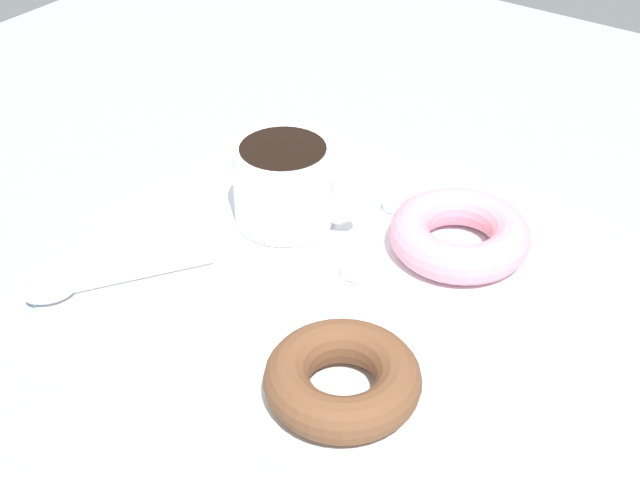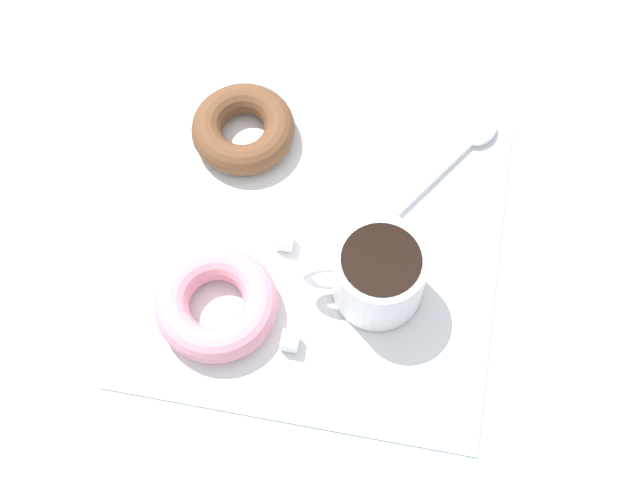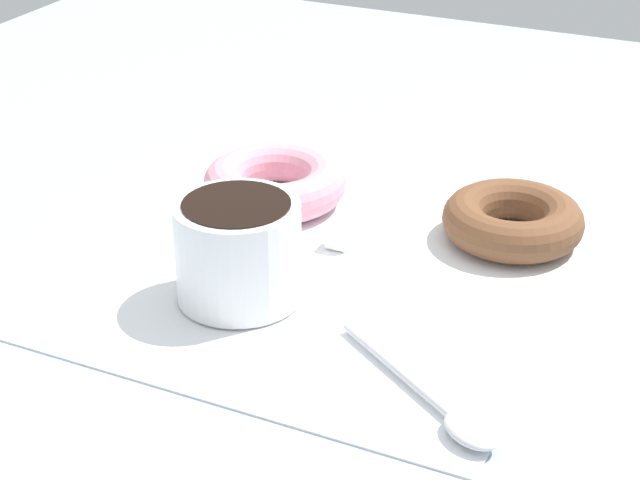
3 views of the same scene
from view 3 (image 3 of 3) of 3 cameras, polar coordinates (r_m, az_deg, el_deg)
ground_plane at (r=72.81cm, az=1.78°, el=-2.29°), size 120.00×120.00×2.00cm
napkin at (r=72.19cm, az=-0.00°, el=-1.51°), size 32.62×32.62×0.30cm
coffee_cup at (r=67.37cm, az=-4.35°, el=-0.40°), size 10.61×8.00×6.62cm
donut_near_cup at (r=76.20cm, az=10.25°, el=1.06°), size 9.96×9.96×2.94cm
donut_far at (r=80.62cm, az=-2.43°, el=3.09°), size 10.81×10.81×3.05cm
spoon at (r=58.35cm, az=6.83°, el=-9.03°), size 9.00×12.36×0.90cm
sugar_cube at (r=74.38cm, az=1.03°, el=0.21°), size 1.50×1.50×1.50cm
sugar_cube_extra at (r=76.62cm, az=-6.01°, el=0.93°), size 1.51×1.51×1.51cm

